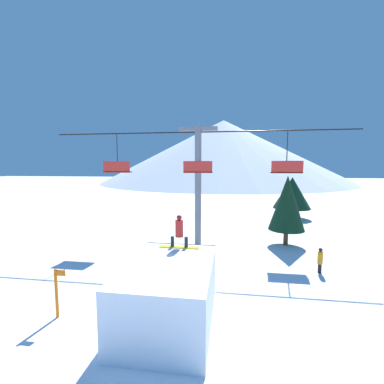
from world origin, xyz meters
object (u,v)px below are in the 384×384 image
at_px(snowboarder, 179,232).
at_px(trail_marker, 57,292).
at_px(snow_ramp, 170,293).
at_px(pine_tree_near, 287,203).
at_px(distant_skier, 320,259).

bearing_deg(snowboarder, trail_marker, -153.02).
bearing_deg(trail_marker, snow_ramp, 4.90).
height_order(pine_tree_near, trail_marker, pine_tree_near).
xyz_separation_m(snowboarder, distant_skier, (6.23, 3.21, -1.94)).
bearing_deg(pine_tree_near, trail_marker, -134.71).
height_order(snow_ramp, trail_marker, snow_ramp).
bearing_deg(distant_skier, trail_marker, -152.86).
xyz_separation_m(snow_ramp, distant_skier, (6.25, 4.83, -0.33)).
distance_m(trail_marker, distant_skier, 11.30).
xyz_separation_m(snowboarder, trail_marker, (-3.82, -1.95, -1.70)).
xyz_separation_m(trail_marker, distant_skier, (10.05, 5.15, -0.24)).
distance_m(snow_ramp, trail_marker, 3.82).
xyz_separation_m(snow_ramp, trail_marker, (-3.81, -0.33, -0.09)).
xyz_separation_m(pine_tree_near, distant_skier, (0.68, -4.31, -2.10)).
bearing_deg(trail_marker, pine_tree_near, 45.29).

